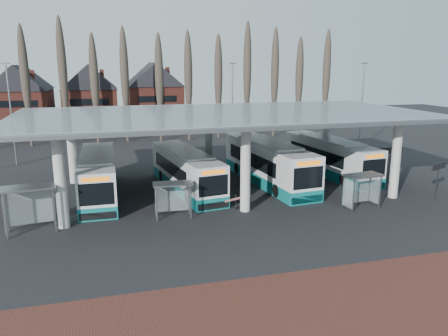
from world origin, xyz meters
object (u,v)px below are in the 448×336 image
object	(u,v)px
bus_1	(186,171)
bus_2	(268,163)
bus_3	(329,157)
shelter_1	(173,192)
shelter_2	(361,183)
bus_0	(98,176)
shelter_0	(29,199)

from	to	relation	value
bus_1	bus_2	size ratio (longest dim) A/B	0.90
bus_2	bus_3	world-z (taller)	bus_2
bus_3	shelter_1	size ratio (longest dim) A/B	4.61
shelter_2	shelter_1	bearing A→B (deg)	165.11
bus_1	bus_2	xyz separation A→B (m)	(7.19, 0.21, 0.17)
bus_0	shelter_0	xyz separation A→B (m)	(-3.98, -6.84, 0.55)
shelter_1	bus_2	bearing A→B (deg)	39.31
bus_0	bus_1	bearing A→B (deg)	-0.48
bus_1	bus_3	size ratio (longest dim) A/B	0.97
bus_1	bus_2	bearing A→B (deg)	-6.48
shelter_1	shelter_2	world-z (taller)	shelter_2
bus_0	shelter_0	distance (m)	7.93
bus_2	shelter_1	xyz separation A→B (m)	(-9.28, -6.63, 0.04)
bus_0	bus_2	bearing A→B (deg)	0.92
bus_2	shelter_0	xyz separation A→B (m)	(-18.08, -6.93, 0.40)
bus_1	shelter_0	size ratio (longest dim) A/B	3.61
bus_1	bus_3	world-z (taller)	bus_3
bus_3	shelter_0	distance (m)	26.06
bus_0	bus_2	distance (m)	14.10
shelter_0	bus_0	bearing A→B (deg)	51.82
bus_2	bus_3	bearing A→B (deg)	6.00
bus_0	bus_3	bearing A→B (deg)	4.47
shelter_1	bus_3	bearing A→B (deg)	30.35
bus_2	shelter_2	world-z (taller)	bus_2
bus_0	shelter_1	distance (m)	8.13
bus_1	shelter_1	size ratio (longest dim) A/B	4.47
shelter_0	shelter_2	bearing A→B (deg)	-11.66
bus_2	bus_0	bearing A→B (deg)	175.01
bus_3	shelter_0	world-z (taller)	bus_3
bus_3	bus_2	bearing A→B (deg)	-174.85
bus_1	shelter_2	xyz separation A→B (m)	(11.04, -8.12, 0.30)
bus_1	shelter_2	size ratio (longest dim) A/B	4.17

